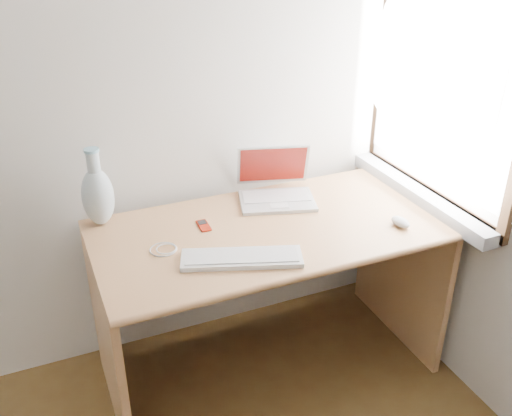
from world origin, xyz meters
name	(u,v)px	position (x,y,z in m)	size (l,w,h in m)	color
window	(437,88)	(1.72, 1.30, 1.28)	(0.11, 0.99, 1.10)	white
desk	(261,261)	(0.96, 1.40, 0.55)	(1.46, 0.73, 0.77)	tan
laptop	(273,188)	(1.08, 1.55, 0.82)	(0.38, 0.36, 0.23)	silver
external_keyboard	(242,258)	(0.75, 1.12, 0.78)	(0.47, 0.28, 0.02)	white
mouse	(401,222)	(1.46, 1.11, 0.79)	(0.06, 0.10, 0.03)	silver
ipod	(204,226)	(0.70, 1.42, 0.78)	(0.05, 0.10, 0.01)	#A61D0B
cable_coil	(163,249)	(0.50, 1.30, 0.77)	(0.11, 0.11, 0.01)	white
remote	(203,261)	(0.62, 1.16, 0.77)	(0.03, 0.07, 0.01)	white
vase	(98,194)	(0.32, 1.61, 0.91)	(0.13, 0.13, 0.34)	silver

